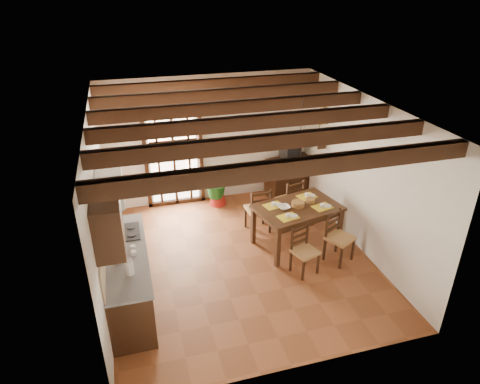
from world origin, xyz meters
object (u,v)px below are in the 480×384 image
object	(u,v)px
chair_far_right	(289,208)
pendant_lamp	(300,139)
dining_table	(297,211)
crt_tv	(290,150)
chair_near_left	(304,259)
kitchen_counter	(128,276)
chair_far_left	(258,217)
sideboard	(289,176)
chair_near_right	(338,246)
potted_plant	(217,181)

from	to	relation	value
chair_far_right	pendant_lamp	world-z (taller)	pendant_lamp
dining_table	pendant_lamp	distance (m)	1.37
crt_tv	chair_near_left	bearing A→B (deg)	-113.26
kitchen_counter	chair_far_left	xyz separation A→B (m)	(2.55, 1.45, -0.17)
chair_far_left	sideboard	size ratio (longest dim) A/B	0.92
chair_near_right	sideboard	distance (m)	2.71
potted_plant	chair_near_left	bearing A→B (deg)	-72.73
chair_far_left	chair_far_right	size ratio (longest dim) A/B	0.99
chair_near_right	chair_far_right	size ratio (longest dim) A/B	0.96
kitchen_counter	chair_near_left	world-z (taller)	kitchen_counter
chair_near_left	crt_tv	distance (m)	3.09
chair_near_right	chair_far_right	distance (m)	1.54
kitchen_counter	pendant_lamp	size ratio (longest dim) A/B	2.66
chair_near_left	crt_tv	world-z (taller)	crt_tv
chair_near_left	pendant_lamp	size ratio (longest dim) A/B	1.00
kitchen_counter	chair_near_left	distance (m)	2.90
dining_table	chair_far_left	xyz separation A→B (m)	(-0.54, 0.66, -0.41)
chair_near_left	chair_far_left	bearing A→B (deg)	84.21
dining_table	chair_near_right	size ratio (longest dim) A/B	1.80
dining_table	potted_plant	size ratio (longest dim) A/B	0.87
kitchen_counter	chair_near_right	distance (m)	3.63
kitchen_counter	crt_tv	distance (m)	4.72
potted_plant	chair_far_left	bearing A→B (deg)	-67.95
chair_far_right	sideboard	distance (m)	1.29
chair_near_right	pendant_lamp	bearing A→B (deg)	97.01
chair_far_right	chair_far_left	bearing A→B (deg)	0.01
dining_table	chair_near_right	distance (m)	0.95
sideboard	chair_far_right	bearing A→B (deg)	-123.99
pendant_lamp	kitchen_counter	bearing A→B (deg)	-163.95
pendant_lamp	chair_far_right	bearing A→B (deg)	75.15
chair_far_left	sideboard	bearing A→B (deg)	-134.33
kitchen_counter	chair_near_right	bearing A→B (deg)	1.93
dining_table	kitchen_counter	bearing A→B (deg)	-178.59
sideboard	potted_plant	xyz separation A→B (m)	(-1.71, -0.08, 0.13)
chair_far_left	chair_near_right	bearing A→B (deg)	125.46
kitchen_counter	sideboard	bearing A→B (deg)	37.08
dining_table	pendant_lamp	xyz separation A→B (m)	(-0.00, 0.10, 1.37)
kitchen_counter	chair_near_left	xyz separation A→B (m)	(2.90, -0.05, -0.21)
kitchen_counter	chair_near_right	world-z (taller)	kitchen_counter
sideboard	potted_plant	size ratio (longest dim) A/B	0.54
chair_near_right	sideboard	size ratio (longest dim) A/B	0.90
chair_near_right	sideboard	xyz separation A→B (m)	(0.11, 2.70, 0.15)
dining_table	potted_plant	world-z (taller)	potted_plant
crt_tv	kitchen_counter	bearing A→B (deg)	-149.86
chair_near_left	pendant_lamp	world-z (taller)	pendant_lamp
chair_near_right	pendant_lamp	size ratio (longest dim) A/B	1.11
chair_far_right	pendant_lamp	distance (m)	1.93
chair_near_left	chair_far_left	xyz separation A→B (m)	(-0.34, 1.50, 0.03)
potted_plant	crt_tv	bearing A→B (deg)	2.47
sideboard	pendant_lamp	xyz separation A→B (m)	(-0.65, -1.94, 1.63)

